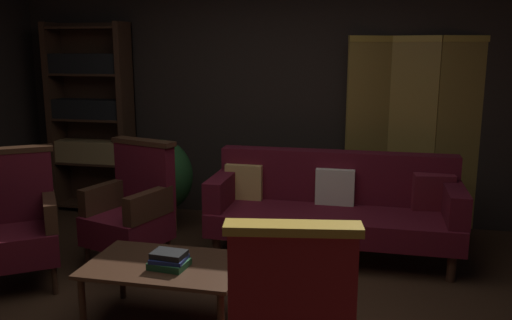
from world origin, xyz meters
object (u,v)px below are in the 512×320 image
object	(u,v)px
armchair_wing_right	(132,208)
book_navy_cloth	(169,259)
potted_plant	(161,179)
armchair_wing_left	(17,223)
velvet_couch	(334,203)
book_black_cloth	(169,254)
coffee_table	(166,270)
bookshelf	(92,115)
book_green_cloth	(169,264)
folding_screen	(412,131)

from	to	relation	value
armchair_wing_right	book_navy_cloth	bearing A→B (deg)	-53.34
potted_plant	book_navy_cloth	size ratio (longest dim) A/B	4.26
armchair_wing_left	armchair_wing_right	world-z (taller)	same
velvet_couch	armchair_wing_right	distance (m)	1.72
velvet_couch	book_black_cloth	distance (m)	1.80
coffee_table	book_navy_cloth	bearing A→B (deg)	-48.48
velvet_couch	book_black_cloth	bearing A→B (deg)	-120.53
bookshelf	book_navy_cloth	distance (m)	2.96
potted_plant	book_green_cloth	world-z (taller)	potted_plant
armchair_wing_right	book_navy_cloth	size ratio (longest dim) A/B	4.84
potted_plant	book_green_cloth	xyz separation A→B (m)	(0.79, -1.78, -0.09)
armchair_wing_left	book_green_cloth	bearing A→B (deg)	-15.69
book_green_cloth	book_black_cloth	world-z (taller)	book_black_cloth
folding_screen	coffee_table	bearing A→B (deg)	-125.00
folding_screen	book_black_cloth	world-z (taller)	folding_screen
velvet_couch	book_navy_cloth	distance (m)	1.80
bookshelf	book_navy_cloth	bearing A→B (deg)	-52.02
velvet_couch	book_black_cloth	xyz separation A→B (m)	(-0.91, -1.55, 0.05)
book_black_cloth	potted_plant	bearing A→B (deg)	113.84
potted_plant	book_black_cloth	bearing A→B (deg)	-66.16
book_navy_cloth	book_black_cloth	bearing A→B (deg)	0.00
folding_screen	velvet_couch	bearing A→B (deg)	-128.47
bookshelf	book_black_cloth	bearing A→B (deg)	-52.02
potted_plant	book_black_cloth	size ratio (longest dim) A/B	4.41
velvet_couch	coffee_table	distance (m)	1.78
armchair_wing_right	velvet_couch	bearing A→B (deg)	21.36
armchair_wing_left	potted_plant	bearing A→B (deg)	66.90
potted_plant	book_green_cloth	bearing A→B (deg)	-66.16
bookshelf	velvet_couch	world-z (taller)	bookshelf
bookshelf	armchair_wing_left	world-z (taller)	bookshelf
bookshelf	book_navy_cloth	size ratio (longest dim) A/B	9.55
velvet_couch	armchair_wing_left	distance (m)	2.57
armchair_wing_right	potted_plant	bearing A→B (deg)	96.58
folding_screen	coffee_table	distance (m)	2.93
bookshelf	potted_plant	world-z (taller)	bookshelf
book_navy_cloth	book_black_cloth	size ratio (longest dim) A/B	1.03
folding_screen	book_black_cloth	xyz separation A→B (m)	(-1.59, -2.40, -0.48)
bookshelf	armchair_wing_left	size ratio (longest dim) A/B	1.97
velvet_couch	coffee_table	bearing A→B (deg)	-122.87
armchair_wing_left	armchair_wing_right	distance (m)	0.87
folding_screen	bookshelf	world-z (taller)	bookshelf
book_navy_cloth	coffee_table	bearing A→B (deg)	131.52
book_navy_cloth	armchair_wing_left	bearing A→B (deg)	164.31
book_green_cloth	book_black_cloth	xyz separation A→B (m)	(0.00, 0.00, 0.06)
armchair_wing_left	book_green_cloth	world-z (taller)	armchair_wing_left
coffee_table	book_black_cloth	size ratio (longest dim) A/B	4.82
bookshelf	armchair_wing_right	world-z (taller)	bookshelf
bookshelf	folding_screen	bearing A→B (deg)	1.96
coffee_table	armchair_wing_left	xyz separation A→B (m)	(-1.33, 0.33, 0.12)
book_green_cloth	book_navy_cloth	bearing A→B (deg)	90.00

